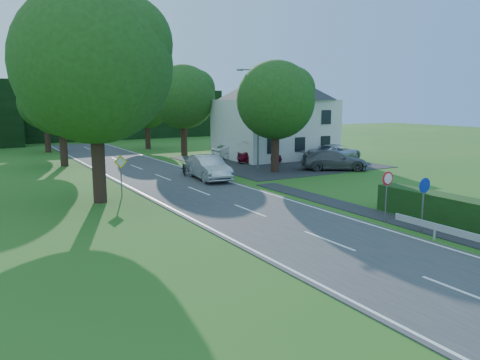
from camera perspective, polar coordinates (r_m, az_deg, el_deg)
road at (r=25.51m, az=-1.19°, el=-2.87°), size 7.00×80.00×0.04m
parking_pad at (r=42.67m, az=4.30°, el=2.22°), size 14.00×16.00×0.04m
line_edge_left at (r=24.12m, az=-7.95°, el=-3.64°), size 0.12×80.00×0.01m
line_edge_right at (r=27.21m, az=4.79°, el=-2.04°), size 0.12×80.00×0.01m
line_centre at (r=25.50m, az=-1.19°, el=-2.81°), size 0.12×80.00×0.01m
tree_main at (r=26.44m, az=-17.26°, el=9.82°), size 9.40×9.40×11.64m
tree_left_far at (r=42.34m, az=-20.93°, el=7.36°), size 7.00×7.00×8.58m
tree_right_far at (r=47.74m, az=-6.91°, el=8.43°), size 7.40×7.40×9.09m
tree_left_back at (r=54.27m, az=-22.58°, el=7.37°), size 6.60×6.60×8.07m
tree_right_back at (r=54.84m, az=-11.26°, el=7.68°), size 6.20×6.20×7.56m
tree_right_mid at (r=36.22m, az=4.35°, el=7.67°), size 7.00×7.00×8.58m
treeline_right at (r=70.68m, az=-14.07°, el=7.77°), size 30.00×5.00×7.00m
house_white at (r=45.92m, az=4.28°, el=8.25°), size 10.60×8.40×8.60m
streetlight at (r=37.64m, az=2.05°, el=8.03°), size 2.03×0.18×8.00m
sign_roundabout at (r=21.17m, az=21.50°, el=-1.60°), size 0.64×0.08×2.37m
sign_speed_limit at (r=22.41m, az=17.52°, el=-0.53°), size 0.64×0.11×2.37m
sign_priority_left at (r=28.04m, az=-14.33°, el=1.51°), size 0.78×0.09×2.44m
moving_car at (r=33.00m, az=-3.88°, el=1.53°), size 2.33×5.29×1.69m
motorcycle at (r=35.23m, az=-6.82°, el=1.50°), size 1.36×2.15×1.07m
parked_car_red at (r=41.65m, az=2.40°, el=3.02°), size 4.29×2.96×1.36m
parked_car_silver_a at (r=44.82m, az=-0.70°, el=3.52°), size 4.15×1.47×1.36m
parked_car_grey at (r=38.28m, az=11.42°, el=2.37°), size 5.60×4.51×1.52m
parked_car_silver_b at (r=43.54m, az=11.52°, el=3.28°), size 6.12×3.77×1.58m
parasol at (r=40.78m, az=1.42°, el=3.45°), size 2.88×2.91×2.15m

